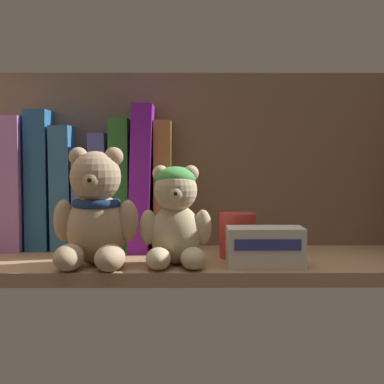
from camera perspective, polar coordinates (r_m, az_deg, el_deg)
name	(u,v)px	position (r cm, az deg, el deg)	size (l,w,h in cm)	color
shelf_board	(184,264)	(94.62, -0.74, -6.77)	(73.58, 25.22, 2.00)	#A87F5B
shelf_back_panel	(185,166)	(106.34, -0.70, 2.51)	(75.98, 1.20, 32.09)	#785E4D
book_2	(18,183)	(107.06, -16.05, 0.81)	(3.43, 12.29, 22.23)	#AB72C5
book_3	(41,180)	(106.03, -14.00, 1.12)	(3.59, 9.32, 23.33)	#255E91
book_4	(64,188)	(105.25, -11.94, 0.42)	(3.28, 9.01, 20.72)	teal
book_5	(84,203)	(104.81, -10.15, -1.05)	(2.45, 9.53, 15.35)	#696CB6
book_6	(101,191)	(104.19, -8.51, 0.08)	(2.76, 9.26, 19.46)	#555ABD
book_7	(121,184)	(103.70, -6.66, 0.73)	(3.16, 11.16, 21.82)	#2F742E
book_8	(143,178)	(103.32, -4.65, 1.36)	(3.27, 14.90, 24.10)	purple
book_9	(163,185)	(103.17, -2.71, 0.65)	(2.83, 10.78, 21.53)	#A4752F
teddy_bear_larger	(95,215)	(87.68, -9.09, -2.18)	(12.45, 12.67, 17.01)	tan
teddy_bear_smaller	(176,218)	(87.05, -1.55, -2.46)	(10.45, 10.57, 14.40)	beige
pillar_candle	(238,235)	(94.04, 4.31, -4.10)	(5.62, 5.62, 6.90)	#C63833
small_product_box	(265,247)	(87.52, 6.88, -5.12)	(10.88, 6.27, 5.56)	silver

